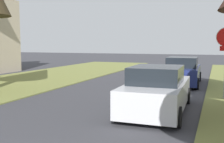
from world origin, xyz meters
name	(u,v)px	position (x,y,z in m)	size (l,w,h in m)	color
parked_sedan_silver	(157,91)	(2.16, 7.58, 0.72)	(2.03, 4.44, 1.57)	#BCBCC1
parked_sedan_navy	(182,72)	(2.21, 14.35, 0.72)	(2.03, 4.44, 1.57)	navy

